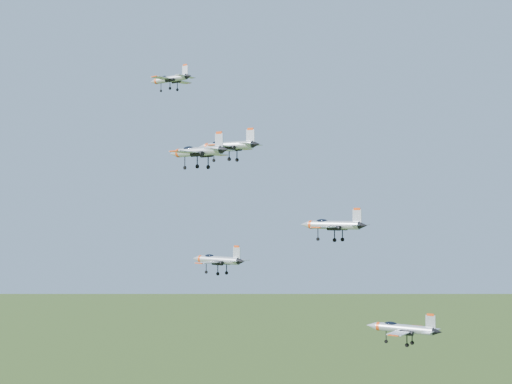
% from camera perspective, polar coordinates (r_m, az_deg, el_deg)
% --- Properties ---
extents(jet_lead, '(11.27, 9.48, 3.03)m').
position_cam_1_polar(jet_lead, '(142.29, -6.91, 8.97)').
color(jet_lead, silver).
extents(jet_left_high, '(13.57, 11.28, 3.63)m').
position_cam_1_polar(jet_left_high, '(126.92, -2.32, 3.72)').
color(jet_left_high, silver).
extents(jet_right_high, '(12.61, 10.69, 3.41)m').
position_cam_1_polar(jet_right_high, '(108.63, -4.73, 3.25)').
color(jet_right_high, silver).
extents(jet_left_low, '(13.76, 11.62, 3.71)m').
position_cam_1_polar(jet_left_low, '(124.49, 6.11, -2.62)').
color(jet_left_low, silver).
extents(jet_right_low, '(10.75, 9.09, 2.90)m').
position_cam_1_polar(jet_right_low, '(109.00, -3.12, -5.43)').
color(jet_right_low, silver).
extents(jet_trail, '(11.98, 9.96, 3.20)m').
position_cam_1_polar(jet_trail, '(110.75, 11.62, -10.63)').
color(jet_trail, silver).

